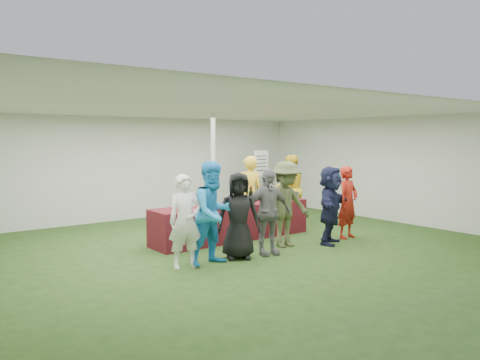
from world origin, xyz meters
TOP-DOWN VIEW (x-y plane):
  - ground at (0.00, 0.00)m, footprint 60.00×60.00m
  - tent at (0.50, 1.20)m, footprint 10.00×10.00m
  - serving_table at (0.43, 0.37)m, footprint 3.60×0.80m
  - wine_bottles at (1.04, 0.51)m, footprint 0.63×0.14m
  - wine_glasses at (0.11, 0.11)m, footprint 2.74×0.15m
  - water_bottle at (0.42, 0.45)m, footprint 0.07×0.07m
  - bar_towel at (2.03, 0.42)m, footprint 0.25×0.18m
  - dump_bucket at (2.00, 0.15)m, footprint 0.23×0.23m
  - wine_list_sign at (3.02, 2.54)m, footprint 0.50×0.03m
  - staff_pourer at (1.17, 0.74)m, footprint 0.72×0.57m
  - staff_back at (2.74, 1.07)m, footprint 0.93×0.78m
  - customer_0 at (-1.50, -0.96)m, footprint 0.63×0.49m
  - customer_1 at (-1.01, -1.06)m, footprint 0.89×0.72m
  - customer_2 at (-0.44, -1.01)m, footprint 0.90×0.79m
  - customer_3 at (0.14, -1.11)m, footprint 0.99×0.56m
  - customer_4 at (0.85, -0.83)m, footprint 1.14×0.71m
  - customer_5 at (1.75, -1.19)m, footprint 1.51×1.12m
  - customer_6 at (2.46, -1.04)m, footprint 0.60×0.43m

SIDE VIEW (x-z plane):
  - ground at x=0.00m, z-range 0.00..0.00m
  - serving_table at x=0.43m, z-range 0.00..0.75m
  - bar_towel at x=2.03m, z-range 0.75..0.78m
  - customer_2 at x=-0.44m, z-range 0.00..1.54m
  - customer_6 at x=2.46m, z-range 0.00..1.55m
  - customer_0 at x=-1.50m, z-range 0.00..1.55m
  - customer_5 at x=1.75m, z-range 0.00..1.58m
  - customer_3 at x=0.14m, z-range 0.00..1.58m
  - dump_bucket at x=2.00m, z-range 0.75..0.93m
  - customer_4 at x=0.85m, z-range 0.00..1.69m
  - water_bottle at x=0.42m, z-range 0.74..0.97m
  - staff_back at x=2.74m, z-range 0.00..1.72m
  - wine_glasses at x=0.11m, z-range 0.78..0.95m
  - staff_pourer at x=1.17m, z-range 0.00..1.74m
  - wine_bottles at x=1.04m, z-range 0.71..1.03m
  - customer_1 at x=-1.01m, z-range 0.00..1.75m
  - wine_list_sign at x=3.02m, z-range 0.42..2.22m
  - tent at x=0.50m, z-range -3.65..6.35m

